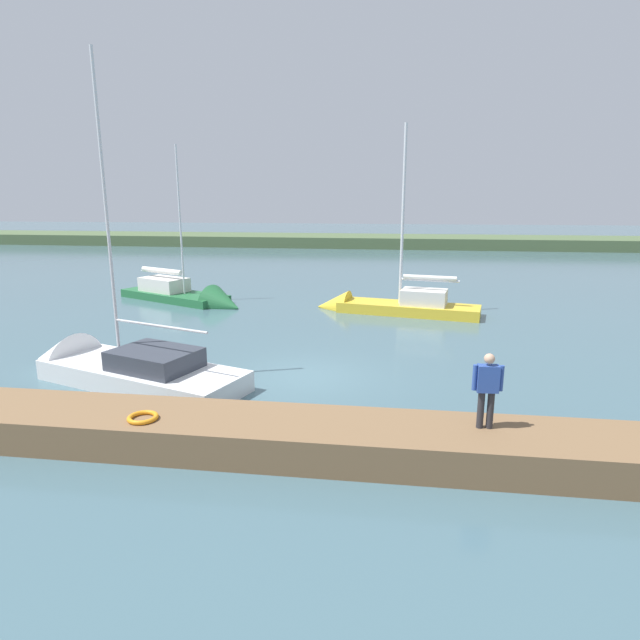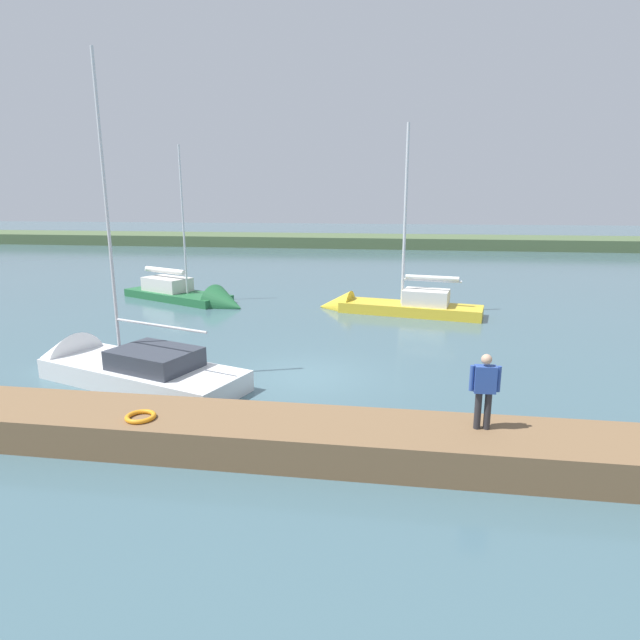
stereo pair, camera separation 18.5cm
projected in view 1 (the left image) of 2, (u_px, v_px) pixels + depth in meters
ground_plane at (306, 377)px, 16.20m from camera, size 200.00×200.00×0.00m
far_shoreline at (369, 246)px, 60.27m from camera, size 180.00×8.00×2.40m
dock_pier at (269, 435)px, 11.31m from camera, size 24.30×1.98×0.77m
life_ring_buoy at (143, 417)px, 11.19m from camera, size 0.66×0.66×0.10m
sailboat_behind_pier at (388, 308)px, 25.27m from camera, size 8.16×3.32×9.60m
sailboat_mid_channel at (191, 299)px, 27.70m from camera, size 8.09×5.31×9.08m
sailboat_far_right at (109, 371)px, 16.04m from camera, size 8.35×4.73×10.38m
person_on_dock at (487, 386)px, 10.60m from camera, size 0.62×0.24×1.62m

